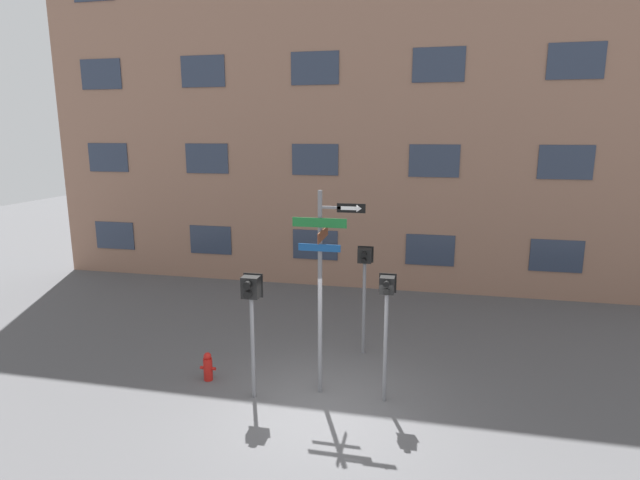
# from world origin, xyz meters

# --- Properties ---
(ground_plane) EXTENTS (60.00, 60.00, 0.00)m
(ground_plane) POSITION_xyz_m (0.00, 0.00, 0.00)
(ground_plane) COLOR #515154
(building_facade) EXTENTS (24.00, 0.64, 15.00)m
(building_facade) POSITION_xyz_m (0.00, 8.54, 7.50)
(building_facade) COLOR #936B56
(building_facade) RESTS_ON ground_plane
(street_sign_pole) EXTENTS (1.44, 0.94, 4.28)m
(street_sign_pole) POSITION_xyz_m (-0.16, 0.79, 2.61)
(street_sign_pole) COLOR slate
(street_sign_pole) RESTS_ON ground_plane
(pedestrian_signal_left) EXTENTS (0.40, 0.40, 2.63)m
(pedestrian_signal_left) POSITION_xyz_m (-1.52, 0.27, 2.09)
(pedestrian_signal_left) COLOR slate
(pedestrian_signal_left) RESTS_ON ground_plane
(pedestrian_signal_right) EXTENTS (0.34, 0.40, 2.66)m
(pedestrian_signal_right) POSITION_xyz_m (1.13, 0.70, 2.04)
(pedestrian_signal_right) COLOR slate
(pedestrian_signal_right) RESTS_ON ground_plane
(pedestrian_signal_across) EXTENTS (0.39, 0.40, 2.70)m
(pedestrian_signal_across) POSITION_xyz_m (0.42, 2.89, 2.10)
(pedestrian_signal_across) COLOR slate
(pedestrian_signal_across) RESTS_ON ground_plane
(fire_hydrant) EXTENTS (0.36, 0.20, 0.65)m
(fire_hydrant) POSITION_xyz_m (-2.76, 0.76, 0.31)
(fire_hydrant) COLOR red
(fire_hydrant) RESTS_ON ground_plane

